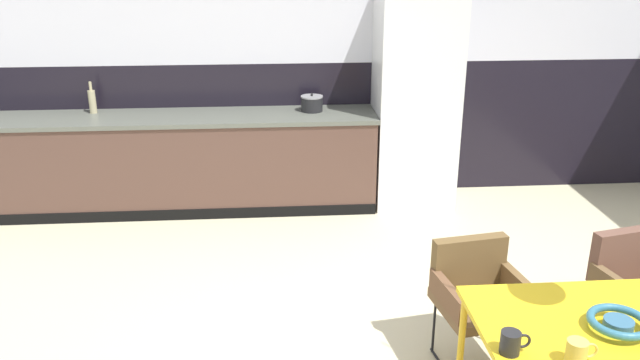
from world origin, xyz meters
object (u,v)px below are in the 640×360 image
at_px(armchair_head_of_table, 637,280).
at_px(mug_dark_espresso, 511,342).
at_px(cooking_pot, 312,103).
at_px(bottle_wine_green, 92,101).
at_px(fruit_bowl, 619,322).
at_px(refrigerator_column, 415,101).
at_px(armchair_near_window, 477,287).
at_px(mug_short_terracotta, 577,352).

bearing_deg(armchair_head_of_table, mug_dark_espresso, 27.32).
xyz_separation_m(armchair_head_of_table, cooking_pot, (-1.77, 2.61, 0.46)).
bearing_deg(armchair_head_of_table, bottle_wine_green, -48.22).
distance_m(armchair_head_of_table, fruit_bowl, 1.07).
relative_size(armchair_head_of_table, mug_dark_espresso, 5.86).
relative_size(mug_dark_espresso, bottle_wine_green, 0.46).
height_order(refrigerator_column, fruit_bowl, refrigerator_column).
distance_m(fruit_bowl, mug_dark_espresso, 0.56).
height_order(armchair_head_of_table, armchair_near_window, armchair_head_of_table).
relative_size(mug_short_terracotta, bottle_wine_green, 0.47).
height_order(armchair_near_window, mug_short_terracotta, mug_short_terracotta).
relative_size(refrigerator_column, cooking_pot, 9.68).
bearing_deg(fruit_bowl, mug_dark_espresso, -166.67).
xyz_separation_m(fruit_bowl, mug_short_terracotta, (-0.30, -0.22, 0.01)).
xyz_separation_m(armchair_head_of_table, mug_short_terracotta, (-0.90, -1.06, 0.29)).
xyz_separation_m(refrigerator_column, mug_dark_espresso, (-0.33, -3.50, -0.19)).
distance_m(armchair_head_of_table, mug_dark_espresso, 1.53).
height_order(fruit_bowl, cooking_pot, cooking_pot).
distance_m(refrigerator_column, mug_dark_espresso, 3.53).
height_order(armchair_near_window, cooking_pot, cooking_pot).
height_order(refrigerator_column, mug_short_terracotta, refrigerator_column).
bearing_deg(bottle_wine_green, armchair_near_window, -43.60).
bearing_deg(mug_dark_espresso, cooking_pot, 99.86).
height_order(armchair_head_of_table, fruit_bowl, fruit_bowl).
distance_m(fruit_bowl, cooking_pot, 3.64).
height_order(refrigerator_column, armchair_near_window, refrigerator_column).
height_order(refrigerator_column, bottle_wine_green, refrigerator_column).
bearing_deg(mug_short_terracotta, mug_dark_espresso, 159.54).
height_order(armchair_head_of_table, cooking_pot, cooking_pot).
distance_m(fruit_bowl, bottle_wine_green, 4.75).
height_order(fruit_bowl, mug_dark_espresso, mug_dark_espresso).
xyz_separation_m(armchair_near_window, mug_dark_espresso, (-0.18, -0.98, 0.31)).
relative_size(refrigerator_column, mug_dark_espresso, 14.95).
xyz_separation_m(armchair_near_window, mug_short_terracotta, (0.07, -1.07, 0.31)).
bearing_deg(mug_short_terracotta, refrigerator_column, 88.63).
distance_m(armchair_near_window, bottle_wine_green, 3.92).
relative_size(armchair_head_of_table, armchair_near_window, 1.03).
bearing_deg(armchair_near_window, armchair_head_of_table, 170.20).
relative_size(armchair_head_of_table, cooking_pot, 3.79).
relative_size(armchair_near_window, mug_short_terracotta, 5.53).
relative_size(refrigerator_column, bottle_wine_green, 6.86).
relative_size(armchair_head_of_table, bottle_wine_green, 2.69).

